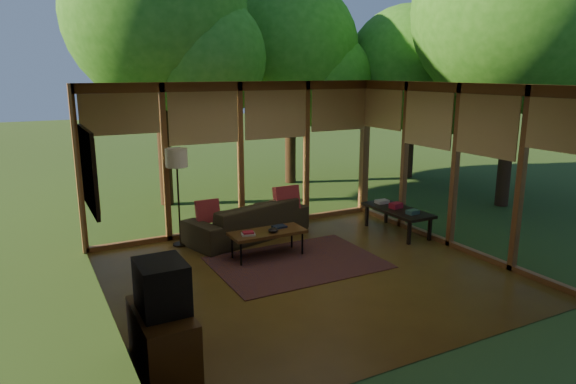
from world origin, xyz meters
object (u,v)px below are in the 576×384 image
floor_lamp (177,163)px  coffee_table (268,233)px  television (162,286)px  media_cabinet (163,338)px  side_console (397,211)px  sofa (248,219)px

floor_lamp → coffee_table: bearing=-48.2°
television → coffee_table: (2.24, 2.31, -0.46)m
media_cabinet → television: (0.02, 0.00, 0.55)m
side_console → floor_lamp: bearing=162.3°
media_cabinet → television: size_ratio=1.82×
floor_lamp → side_console: 3.99m
television → side_console: bearing=25.7°
sofa → side_console: bearing=141.6°
media_cabinet → floor_lamp: 3.86m
media_cabinet → coffee_table: media_cabinet is taller
sofa → television: television is taller
media_cabinet → sofa: bearing=54.8°
media_cabinet → floor_lamp: size_ratio=0.61×
television → coffee_table: 3.25m
coffee_table → television: bearing=-134.0°
coffee_table → side_console: bearing=0.4°
television → side_console: size_ratio=0.39×
television → floor_lamp: bearing=71.5°
television → floor_lamp: 3.74m
television → side_console: 5.40m
media_cabinet → floor_lamp: bearing=71.2°
sofa → floor_lamp: bearing=-22.1°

